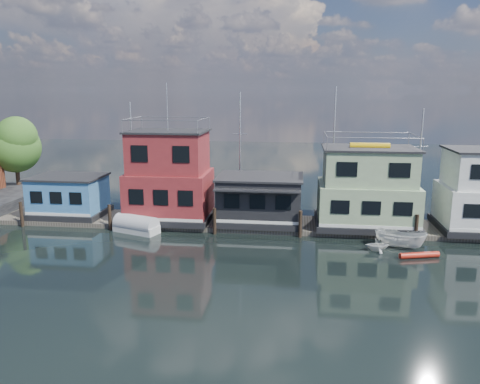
# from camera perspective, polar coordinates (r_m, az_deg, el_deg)

# --- Properties ---
(ground) EXTENTS (160.00, 160.00, 0.00)m
(ground) POSITION_cam_1_polar(r_m,az_deg,el_deg) (29.78, 1.41, -10.70)
(ground) COLOR black
(ground) RESTS_ON ground
(dock) EXTENTS (48.00, 5.00, 0.40)m
(dock) POSITION_cam_1_polar(r_m,az_deg,el_deg) (41.00, 3.12, -3.91)
(dock) COLOR #595147
(dock) RESTS_ON ground
(houseboat_blue) EXTENTS (6.40, 4.90, 3.66)m
(houseboat_blue) POSITION_cam_1_polar(r_m,az_deg,el_deg) (45.40, -20.14, -0.45)
(houseboat_blue) COLOR black
(houseboat_blue) RESTS_ON dock
(houseboat_red) EXTENTS (7.40, 5.90, 11.86)m
(houseboat_red) POSITION_cam_1_polar(r_m,az_deg,el_deg) (41.54, -8.60, 1.72)
(houseboat_red) COLOR black
(houseboat_red) RESTS_ON dock
(houseboat_dark) EXTENTS (7.40, 6.10, 4.06)m
(houseboat_dark) POSITION_cam_1_polar(r_m,az_deg,el_deg) (40.46, 2.45, -0.88)
(houseboat_dark) COLOR black
(houseboat_dark) RESTS_ON dock
(houseboat_green) EXTENTS (8.40, 5.90, 7.03)m
(houseboat_green) POSITION_cam_1_polar(r_m,az_deg,el_deg) (40.52, 15.25, 0.35)
(houseboat_green) COLOR black
(houseboat_green) RESTS_ON dock
(pilings) EXTENTS (42.28, 0.28, 2.20)m
(pilings) POSITION_cam_1_polar(r_m,az_deg,el_deg) (38.09, 2.33, -3.76)
(pilings) COLOR #2D2116
(pilings) RESTS_ON ground
(background_masts) EXTENTS (36.40, 0.16, 12.00)m
(background_masts) POSITION_cam_1_polar(r_m,az_deg,el_deg) (45.73, 9.72, 4.48)
(background_masts) COLOR silver
(background_masts) RESTS_ON ground
(red_kayak) EXTENTS (2.92, 1.18, 0.43)m
(red_kayak) POSITION_cam_1_polar(r_m,az_deg,el_deg) (35.74, 21.01, -7.19)
(red_kayak) COLOR red
(red_kayak) RESTS_ON ground
(motorboat) EXTENTS (4.04, 2.73, 1.46)m
(motorboat) POSITION_cam_1_polar(r_m,az_deg,el_deg) (37.21, 18.96, -5.43)
(motorboat) COLOR silver
(motorboat) RESTS_ON ground
(tarp_runabout) EXTENTS (4.17, 2.75, 1.58)m
(tarp_runabout) POSITION_cam_1_polar(r_m,az_deg,el_deg) (40.07, -12.53, -4.00)
(tarp_runabout) COLOR silver
(tarp_runabout) RESTS_ON ground
(dinghy_white) EXTENTS (1.99, 1.78, 0.96)m
(dinghy_white) POSITION_cam_1_polar(r_m,az_deg,el_deg) (36.18, 16.36, -6.17)
(dinghy_white) COLOR silver
(dinghy_white) RESTS_ON ground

